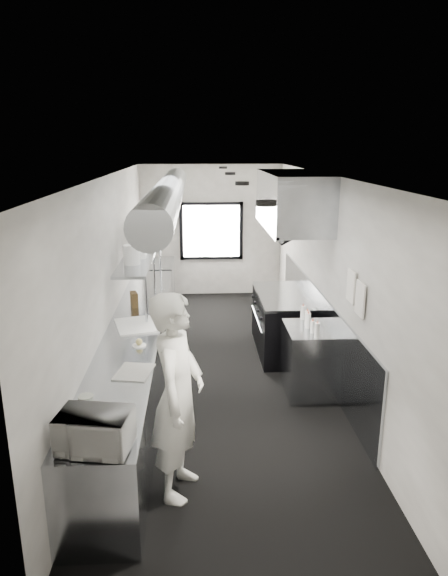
{
  "coord_description": "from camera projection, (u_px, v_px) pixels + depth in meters",
  "views": [
    {
      "loc": [
        -0.33,
        -6.8,
        3.19
      ],
      "look_at": [
        0.04,
        -0.2,
        1.32
      ],
      "focal_mm": 31.62,
      "sensor_mm": 36.0,
      "label": 1
    }
  ],
  "objects": [
    {
      "name": "floor",
      "position": [
        221.0,
        371.0,
        7.42
      ],
      "size": [
        3.0,
        8.0,
        0.01
      ],
      "primitive_type": "cube",
      "color": "black",
      "rests_on": "ground"
    },
    {
      "name": "ceiling",
      "position": [
        220.0,
        175.0,
        6.65
      ],
      "size": [
        3.0,
        8.0,
        0.01
      ],
      "primitive_type": "cube",
      "color": "white",
      "rests_on": "wall_back"
    },
    {
      "name": "wall_back",
      "position": [
        211.0,
        231.0,
        10.88
      ],
      "size": [
        3.0,
        0.02,
        2.8
      ],
      "primitive_type": "cube",
      "color": "silver",
      "rests_on": "floor"
    },
    {
      "name": "wall_front",
      "position": [
        251.0,
        440.0,
        3.2
      ],
      "size": [
        3.0,
        0.02,
        2.8
      ],
      "primitive_type": "cube",
      "color": "silver",
      "rests_on": "floor"
    },
    {
      "name": "wall_left",
      "position": [
        111.0,
        280.0,
        6.96
      ],
      "size": [
        0.02,
        8.0,
        2.8
      ],
      "primitive_type": "cube",
      "color": "silver",
      "rests_on": "floor"
    },
    {
      "name": "wall_right",
      "position": [
        327.0,
        277.0,
        7.12
      ],
      "size": [
        0.02,
        8.0,
        2.8
      ],
      "primitive_type": "cube",
      "color": "silver",
      "rests_on": "floor"
    },
    {
      "name": "wall_cladding",
      "position": [
        317.0,
        326.0,
        7.64
      ],
      "size": [
        0.03,
        5.5,
        1.1
      ],
      "primitive_type": "cube",
      "color": "#999FA7",
      "rests_on": "wall_right"
    },
    {
      "name": "hvac_duct",
      "position": [
        169.0,
        192.0,
        7.07
      ],
      "size": [
        0.4,
        6.4,
        0.4
      ],
      "primitive_type": "cylinder",
      "rotation": [
        1.57,
        0.0,
        0.0
      ],
      "color": "gray",
      "rests_on": "ceiling"
    },
    {
      "name": "service_window",
      "position": [
        211.0,
        231.0,
        10.85
      ],
      "size": [
        1.36,
        0.05,
        1.25
      ],
      "color": "white",
      "rests_on": "wall_back"
    },
    {
      "name": "exhaust_hood",
      "position": [
        292.0,
        201.0,
        7.5
      ],
      "size": [
        0.81,
        2.2,
        0.88
      ],
      "color": "#999FA7",
      "rests_on": "ceiling"
    },
    {
      "name": "prep_counter",
      "position": [
        136.0,
        358.0,
        6.76
      ],
      "size": [
        0.7,
        6.0,
        0.9
      ],
      "primitive_type": "cube",
      "color": "#999FA7",
      "rests_on": "floor"
    },
    {
      "name": "pass_shelf",
      "position": [
        141.0,
        255.0,
        7.9
      ],
      "size": [
        0.45,
        3.0,
        0.68
      ],
      "color": "#999FA7",
      "rests_on": "prep_counter"
    },
    {
      "name": "range",
      "position": [
        284.0,
        323.0,
        8.02
      ],
      "size": [
        0.88,
        1.6,
        0.94
      ],
      "color": "black",
      "rests_on": "floor"
    },
    {
      "name": "bottle_station",
      "position": [
        310.0,
        360.0,
        6.69
      ],
      "size": [
        0.65,
        0.8,
        0.9
      ],
      "primitive_type": "cube",
      "color": "#999FA7",
      "rests_on": "floor"
    },
    {
      "name": "far_work_table",
      "position": [
        156.0,
        284.0,
        10.31
      ],
      "size": [
        0.7,
        1.2,
        0.9
      ],
      "primitive_type": "cube",
      "color": "#999FA7",
      "rests_on": "floor"
    },
    {
      "name": "notice_sheet_a",
      "position": [
        351.0,
        286.0,
        5.91
      ],
      "size": [
        0.02,
        0.28,
        0.38
      ],
      "primitive_type": "cube",
      "color": "white",
      "rests_on": "wall_right"
    },
    {
      "name": "notice_sheet_b",
      "position": [
        360.0,
        299.0,
        5.59
      ],
      "size": [
        0.02,
        0.28,
        0.38
      ],
      "primitive_type": "cube",
      "color": "white",
      "rests_on": "wall_right"
    },
    {
      "name": "line_cook",
      "position": [
        178.0,
        396.0,
        4.61
      ],
      "size": [
        0.62,
        0.81,
        1.97
      ],
      "primitive_type": "imported",
      "rotation": [
        0.0,
        0.0,
        1.34
      ],
      "color": "silver",
      "rests_on": "floor"
    },
    {
      "name": "microwave",
      "position": [
        95.0,
        431.0,
        3.92
      ],
      "size": [
        0.57,
        0.47,
        0.31
      ],
      "primitive_type": "imported",
      "rotation": [
        0.0,
        0.0,
        -0.16
      ],
      "color": "silver",
      "rests_on": "prep_counter"
    },
    {
      "name": "deli_tub_a",
      "position": [
        91.0,
        413.0,
        4.39
      ],
      "size": [
        0.17,
        0.17,
        0.1
      ],
      "primitive_type": "cylinder",
      "rotation": [
        0.0,
        0.0,
        0.28
      ],
      "color": "#AAB1A3",
      "rests_on": "prep_counter"
    },
    {
      "name": "deli_tub_b",
      "position": [
        86.0,
        401.0,
        4.6
      ],
      "size": [
        0.14,
        0.14,
        0.1
      ],
      "primitive_type": "cylinder",
      "rotation": [
        0.0,
        0.0,
        0.0
      ],
      "color": "#AAB1A3",
      "rests_on": "prep_counter"
    },
    {
      "name": "newspaper",
      "position": [
        134.0,
        372.0,
        5.29
      ],
      "size": [
        0.43,
        0.5,
        0.01
      ],
      "primitive_type": "cube",
      "rotation": [
        0.0,
        0.0,
        -0.19
      ],
      "color": "silver",
      "rests_on": "prep_counter"
    },
    {
      "name": "small_plate",
      "position": [
        139.0,
        345.0,
        5.98
      ],
      "size": [
        0.18,
        0.18,
        0.01
      ],
      "primitive_type": "cylinder",
      "rotation": [
        0.0,
        0.0,
        -0.1
      ],
      "color": "white",
      "rests_on": "prep_counter"
    },
    {
      "name": "pastry",
      "position": [
        139.0,
        342.0,
        5.97
      ],
      "size": [
        0.08,
        0.08,
        0.08
      ],
      "primitive_type": "sphere",
      "color": "tan",
      "rests_on": "small_plate"
    },
    {
      "name": "cutting_board",
      "position": [
        136.0,
        325.0,
        6.63
      ],
      "size": [
        0.66,
        0.78,
        0.02
      ],
      "primitive_type": "cube",
      "rotation": [
        0.0,
        0.0,
        0.27
      ],
      "color": "white",
      "rests_on": "prep_counter"
    },
    {
      "name": "knife_block",
      "position": [
        134.0,
        299.0,
        7.42
      ],
      "size": [
        0.14,
        0.21,
        0.21
      ],
      "primitive_type": "cube",
      "rotation": [
        0.0,
        0.0,
        0.29
      ],
      "color": "brown",
      "rests_on": "prep_counter"
    },
    {
      "name": "plate_stack_a",
      "position": [
        132.0,
        255.0,
        7.08
      ],
      "size": [
        0.31,
        0.31,
        0.28
      ],
      "primitive_type": "cylinder",
      "rotation": [
        0.0,
        0.0,
        -0.4
      ],
      "color": "white",
      "rests_on": "pass_shelf"
    },
    {
      "name": "plate_stack_b",
      "position": [
        137.0,
        247.0,
        7.47
      ],
      "size": [
        0.28,
        0.28,
        0.34
      ],
      "primitive_type": "cylinder",
      "rotation": [
        0.0,
        0.0,
        -0.06
      ],
      "color": "white",
      "rests_on": "pass_shelf"
    },
    {
      "name": "plate_stack_c",
      "position": [
        140.0,
        237.0,
        8.15
      ],
      "size": [
        0.29,
        0.29,
        0.36
      ],
      "primitive_type": "cylinder",
      "rotation": [
        0.0,
        0.0,
        0.14
      ],
      "color": "white",
      "rests_on": "pass_shelf"
    },
    {
      "name": "plate_stack_d",
      "position": [
        144.0,
        234.0,
        8.58
      ],
      "size": [
        0.26,
        0.26,
        0.33
      ],
      "primitive_type": "cylinder",
      "rotation": [
        0.0,
        0.0,
        -0.23
      ],
      "color": "white",
      "rests_on": "pass_shelf"
    },
    {
      "name": "squeeze_bottle_a",
      "position": [
        317.0,
        330.0,
        6.21
      ],
      "size": [
        0.07,
        0.07,
        0.19
      ],
      "primitive_type": "cylinder",
      "rotation": [
        0.0,
        0.0,
        -0.14
      ],
      "color": "white",
      "rests_on": "bottle_station"
    },
    {
      "name": "squeeze_bottle_b",
      "position": [
        313.0,
        327.0,
        6.37
      ],
      "size": [
        0.06,
        0.06,
        0.16
      ],
      "primitive_type": "cylinder",
      "rotation": [
        0.0,
        0.0,
        -0.24
      ],
      "color": "white",
      "rests_on": "bottle_station"
    },
    {
      "name": "squeeze_bottle_c",
      "position": [
        308.0,
        321.0,
        6.54
      ],
      "size": [
        0.09,
        0.09,
        0.2
      ],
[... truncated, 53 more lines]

